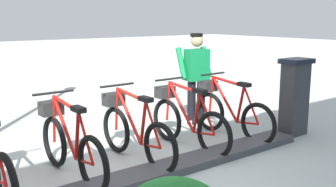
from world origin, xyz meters
TOP-DOWN VIEW (x-y plane):
  - ground_plane at (0.00, 0.00)m, footprint 60.00×60.00m
  - dock_rail_base at (0.00, 0.00)m, footprint 0.44×5.43m
  - payment_kiosk at (0.05, -3.05)m, footprint 0.36×0.52m
  - bike_docked_0 at (0.62, -2.11)m, footprint 1.72×0.54m
  - bike_docked_1 at (0.62, -1.19)m, footprint 1.72×0.54m
  - bike_docked_2 at (0.62, -0.26)m, footprint 1.72×0.54m
  - bike_docked_3 at (0.62, 0.66)m, footprint 1.72×0.54m
  - worker_near_rack at (1.53, -2.18)m, footprint 0.54×0.67m

SIDE VIEW (x-z plane):
  - ground_plane at x=0.00m, z-range 0.00..0.00m
  - dock_rail_base at x=0.00m, z-range 0.00..0.10m
  - bike_docked_0 at x=0.62m, z-range -0.08..0.94m
  - bike_docked_1 at x=0.62m, z-range -0.08..0.94m
  - bike_docked_2 at x=0.62m, z-range -0.08..0.94m
  - bike_docked_3 at x=0.62m, z-range -0.08..0.94m
  - payment_kiosk at x=0.05m, z-range 0.03..1.31m
  - worker_near_rack at x=1.53m, z-range 0.08..1.74m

